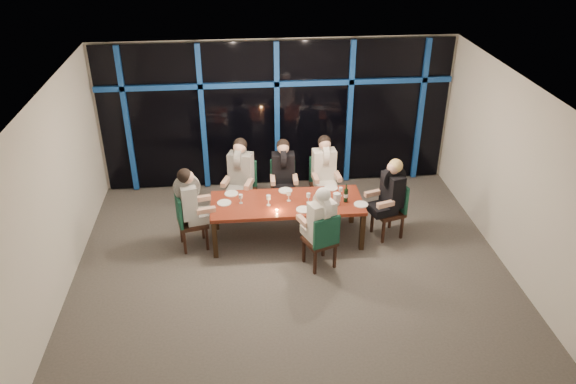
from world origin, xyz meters
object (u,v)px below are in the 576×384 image
diner_end_left (190,197)px  diner_end_right (391,187)px  wine_bottle (346,195)px  chair_far_right (323,180)px  diner_far_mid (283,166)px  chair_far_mid (283,183)px  diner_near_mid (321,215)px  water_pitcher (336,199)px  chair_end_right (393,207)px  chair_far_left (242,185)px  dining_table (287,205)px  diner_far_right (324,163)px  chair_near_mid (323,239)px  diner_far_left (240,167)px  chair_end_left (187,219)px

diner_end_left → diner_end_right: 3.39m
diner_end_right → wine_bottle: size_ratio=3.03×
chair_far_right → diner_far_mid: (-0.76, -0.11, 0.38)m
chair_far_mid → diner_far_mid: diner_far_mid is taller
diner_near_mid → water_pitcher: (0.37, 0.66, -0.09)m
chair_far_mid → diner_near_mid: 1.95m
chair_end_right → wine_bottle: (-0.86, -0.06, 0.31)m
chair_far_mid → chair_far_left: bearing=-175.1°
chair_end_right → wine_bottle: 0.92m
dining_table → water_pitcher: size_ratio=12.32×
chair_end_right → water_pitcher: size_ratio=4.79×
diner_far_right → diner_end_right: size_ratio=1.01×
diner_near_mid → diner_far_mid: bearing=-98.0°
chair_end_right → diner_far_mid: bearing=-135.3°
chair_far_right → chair_end_right: size_ratio=1.01×
dining_table → chair_near_mid: size_ratio=2.61×
diner_far_left → diner_far_right: (1.56, 0.07, -0.02)m
diner_end_right → wine_bottle: diner_end_right is taller
chair_end_left → diner_end_left: diner_end_left is taller
diner_end_right → chair_end_left: bearing=-106.7°
chair_end_right → chair_near_mid: bearing=-74.9°
chair_near_mid → chair_far_right: bearing=-120.4°
chair_end_left → chair_near_mid: (2.19, -0.81, -0.01)m
chair_far_left → diner_far_right: size_ratio=1.05×
diner_near_mid → wine_bottle: bearing=-148.2°
chair_near_mid → diner_far_mid: diner_far_mid is taller
chair_far_left → diner_near_mid: 2.20m
dining_table → diner_near_mid: 0.98m
chair_far_mid → diner_far_left: 0.92m
chair_near_mid → diner_far_left: (-1.26, 1.80, 0.45)m
chair_far_right → diner_end_right: diner_end_right is taller
chair_far_left → diner_far_mid: bearing=15.2°
chair_far_left → diner_end_right: bearing=-4.5°
wine_bottle → diner_far_left: bearing=150.8°
dining_table → diner_far_left: size_ratio=2.54×
diner_far_right → diner_near_mid: size_ratio=1.03×
chair_far_mid → water_pitcher: (0.80, -1.20, 0.30)m
chair_far_mid → wine_bottle: bearing=-47.7°
dining_table → wine_bottle: wine_bottle is taller
dining_table → diner_far_mid: size_ratio=2.66×
dining_table → diner_far_left: 1.23m
dining_table → chair_far_mid: 1.04m
diner_far_left → diner_near_mid: 2.12m
dining_table → water_pitcher: 0.86m
chair_far_right → wine_bottle: wine_bottle is taller
dining_table → chair_far_left: (-0.74, 0.99, -0.09)m
diner_far_left → chair_end_right: bearing=-1.5°
chair_far_right → diner_far_right: 0.41m
wine_bottle → water_pitcher: wine_bottle is taller
chair_far_left → diner_near_mid: bearing=-38.6°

